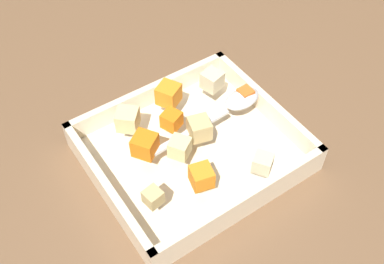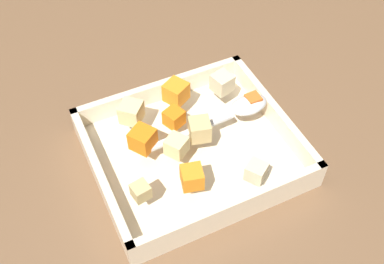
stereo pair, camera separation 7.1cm
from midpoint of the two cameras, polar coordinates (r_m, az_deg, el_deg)
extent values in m
plane|color=brown|center=(0.75, -1.28, -3.71)|extent=(4.00, 4.00, 0.00)
cube|color=beige|center=(0.75, -2.70, -2.85)|extent=(0.31, 0.27, 0.01)
cube|color=beige|center=(0.67, 3.27, -8.81)|extent=(0.31, 0.01, 0.04)
cube|color=beige|center=(0.81, -7.73, 4.36)|extent=(0.31, 0.01, 0.04)
cube|color=beige|center=(0.70, -13.25, -6.97)|extent=(0.01, 0.27, 0.04)
cube|color=beige|center=(0.79, 6.43, 3.17)|extent=(0.01, 0.27, 0.04)
cube|color=orange|center=(0.65, -1.95, -5.63)|extent=(0.04, 0.04, 0.03)
cube|color=orange|center=(0.72, -5.32, 1.32)|extent=(0.04, 0.04, 0.03)
cube|color=orange|center=(0.76, -5.65, 4.41)|extent=(0.05, 0.05, 0.03)
cube|color=orange|center=(0.69, -8.69, -1.74)|extent=(0.05, 0.05, 0.03)
cube|color=orange|center=(0.76, 3.86, 4.37)|extent=(0.02, 0.02, 0.02)
cube|color=beige|center=(0.78, -0.14, 6.20)|extent=(0.04, 0.04, 0.03)
cube|color=tan|center=(0.71, -1.83, 0.34)|extent=(0.04, 0.04, 0.03)
cube|color=#E0CC89|center=(0.73, -10.61, 1.36)|extent=(0.05, 0.05, 0.03)
cube|color=tan|center=(0.65, -7.95, -8.05)|extent=(0.03, 0.03, 0.02)
cube|color=beige|center=(0.67, 5.63, -3.96)|extent=(0.04, 0.04, 0.03)
cube|color=#E0CC89|center=(0.69, -4.29, -2.29)|extent=(0.04, 0.04, 0.03)
ellipsoid|color=silver|center=(0.76, 3.46, 3.91)|extent=(0.06, 0.04, 0.02)
cube|color=silver|center=(0.72, -3.00, -0.12)|extent=(0.15, 0.02, 0.01)
camera|label=1|loc=(0.04, -92.87, -3.38)|focal=43.82mm
camera|label=2|loc=(0.04, 87.13, 3.38)|focal=43.82mm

